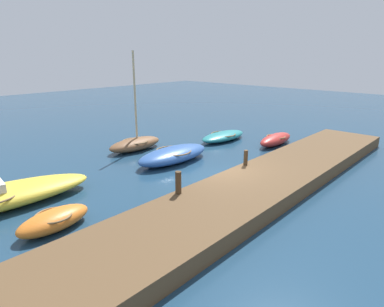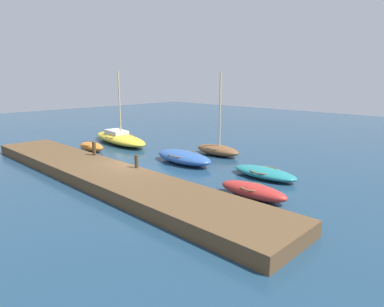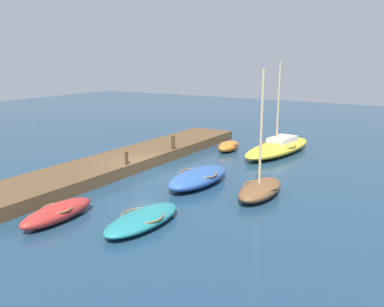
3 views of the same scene
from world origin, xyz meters
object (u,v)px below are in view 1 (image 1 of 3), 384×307
Objects in this scene: motorboat_blue at (173,155)px; rowboat_red at (276,139)px; rowboat_teal at (223,136)px; mooring_post_west at (178,183)px; mooring_post_mid_west at (246,158)px; rowboat_brown at (135,143)px; dinghy_orange at (54,220)px.

rowboat_red is at bearing -17.00° from motorboat_blue.
mooring_post_west is at bearing -150.70° from rowboat_teal.
mooring_post_west is at bearing -172.06° from rowboat_red.
rowboat_red is 4.86× the size of mooring_post_mid_west.
rowboat_brown is at bearing 156.61° from rowboat_teal.
mooring_post_mid_west is (-6.32, -1.90, 0.63)m from rowboat_red.
rowboat_teal is 5.46× the size of mooring_post_mid_west.
rowboat_brown is at bearing 90.06° from motorboat_blue.
mooring_post_mid_west is (0.53, -7.54, 0.56)m from rowboat_brown.
rowboat_brown is 8.06× the size of mooring_post_mid_west.
mooring_post_mid_west reaches higher than rowboat_red.
mooring_post_mid_west is (8.32, -1.95, 0.64)m from dinghy_orange.
rowboat_red is 10.95m from mooring_post_west.
rowboat_teal is 1.52× the size of dinghy_orange.
mooring_post_mid_west reaches higher than motorboat_blue.
dinghy_orange is at bearing 153.29° from mooring_post_west.
rowboat_brown reaches higher than mooring_post_west.
rowboat_teal is 1.13× the size of rowboat_red.
mooring_post_west reaches higher than dinghy_orange.
rowboat_teal is at bearing 45.58° from mooring_post_mid_west.
mooring_post_mid_west is (-4.95, -5.06, 0.69)m from rowboat_teal.
rowboat_brown reaches higher than rowboat_red.
rowboat_brown is 8.52m from mooring_post_west.
mooring_post_mid_west is at bearing -80.61° from motorboat_blue.
rowboat_red is at bearing 16.68° from mooring_post_mid_west.
rowboat_teal is 5.62m from motorboat_blue.
rowboat_red is at bearing -40.04° from rowboat_brown.
rowboat_teal is 7.11m from mooring_post_mid_west.
mooring_post_west is (-9.39, -5.06, 0.76)m from rowboat_teal.
rowboat_red is 6.63m from mooring_post_mid_west.
motorboat_blue is 7.29m from rowboat_red.
rowboat_red is (6.85, -5.65, -0.07)m from rowboat_brown.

